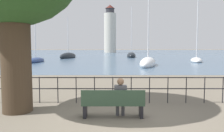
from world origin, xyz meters
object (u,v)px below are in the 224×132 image
Objects in this scene: seated_person_left at (119,96)px; sailboat_3 at (130,56)px; sailboat_0 at (35,61)px; park_bench at (112,104)px; sailboat_1 at (67,56)px; harbor_lighthouse at (109,30)px; sailboat_2 at (147,63)px; sailboat_4 at (195,60)px.

sailboat_3 is (4.47, 46.61, -0.28)m from seated_person_left.
sailboat_0 is 25.37m from sailboat_3.
park_bench is 46.92m from sailboat_3.
sailboat_1 reaches higher than seated_person_left.
park_bench is at bearing -89.46° from sailboat_3.
seated_person_left is 0.05× the size of harbor_lighthouse.
sailboat_2 is 0.39× the size of harbor_lighthouse.
seated_person_left is at bearing -86.59° from sailboat_2.
sailboat_1 is 0.39× the size of harbor_lighthouse.
sailboat_3 is at bearing 84.53° from seated_person_left.
park_bench is 21.14m from sailboat_2.
sailboat_2 reaches higher than sailboat_0.
harbor_lighthouse is (8.83, 64.83, 11.03)m from sailboat_1.
sailboat_0 is 17.96m from sailboat_2.
seated_person_left is 0.13× the size of sailboat_2.
sailboat_3 is 20.29m from sailboat_4.
sailboat_4 is (9.10, 7.80, -0.02)m from sailboat_2.
park_bench is at bearing -96.62° from sailboat_4.
harbor_lighthouse is (-14.63, 78.57, 11.08)m from sailboat_4.
sailboat_4 is at bearing 64.47° from park_bench.
sailboat_1 is at bearing 103.17° from park_bench.
park_bench is 43.34m from sailboat_1.
sailboat_4 is (13.59, 28.45, -0.11)m from park_bench.
park_bench is 0.16× the size of sailboat_4.
park_bench is at bearing -66.03° from sailboat_1.
sailboat_1 is at bearing -156.59° from sailboat_3.
sailboat_2 is at bearing -84.18° from sailboat_3.
sailboat_4 reaches higher than sailboat_0.
seated_person_left is at bearing -96.30° from sailboat_4.
seated_person_left is 0.10× the size of sailboat_4.
sailboat_1 is at bearing 168.54° from sailboat_4.
sailboat_4 is (23.46, -13.75, -0.06)m from sailboat_1.
sailboat_2 is 26.03m from sailboat_3.
harbor_lighthouse is (-5.75, 60.34, 11.00)m from sailboat_3.
sailboat_2 is 0.74× the size of sailboat_3.
sailboat_0 is at bearing -87.75° from sailboat_1.
sailboat_0 reaches higher than seated_person_left.
seated_person_left is at bearing -67.15° from sailboat_0.
sailboat_0 is 0.76× the size of sailboat_2.
park_bench is 1.58× the size of seated_person_left.
sailboat_3 is at bearing 84.25° from park_bench.
sailboat_2 is at bearing 78.33° from seated_person_left.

